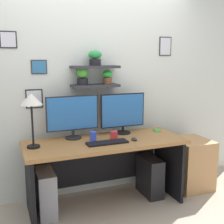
# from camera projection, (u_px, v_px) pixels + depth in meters

# --- Properties ---
(ground_plane) EXTENTS (8.00, 8.00, 0.00)m
(ground_plane) POSITION_uv_depth(u_px,v_px,m) (105.00, 204.00, 3.32)
(ground_plane) COLOR tan
(back_wall_assembly) EXTENTS (4.40, 0.24, 2.70)m
(back_wall_assembly) POSITION_uv_depth(u_px,v_px,m) (92.00, 82.00, 3.46)
(back_wall_assembly) COLOR silver
(back_wall_assembly) RESTS_ON ground
(desk) EXTENTS (1.75, 0.68, 0.75)m
(desk) POSITION_uv_depth(u_px,v_px,m) (103.00, 157.00, 3.27)
(desk) COLOR #9E6B38
(desk) RESTS_ON ground
(monitor_left) EXTENTS (0.58, 0.18, 0.48)m
(monitor_left) POSITION_uv_depth(u_px,v_px,m) (73.00, 115.00, 3.22)
(monitor_left) COLOR black
(monitor_left) RESTS_ON desk
(monitor_right) EXTENTS (0.55, 0.18, 0.48)m
(monitor_right) POSITION_uv_depth(u_px,v_px,m) (123.00, 112.00, 3.44)
(monitor_right) COLOR black
(monitor_right) RESTS_ON desk
(keyboard) EXTENTS (0.44, 0.14, 0.02)m
(keyboard) POSITION_uv_depth(u_px,v_px,m) (107.00, 143.00, 3.07)
(keyboard) COLOR black
(keyboard) RESTS_ON desk
(computer_mouse) EXTENTS (0.06, 0.09, 0.03)m
(computer_mouse) POSITION_uv_depth(u_px,v_px,m) (134.00, 139.00, 3.18)
(computer_mouse) COLOR #2D2D33
(computer_mouse) RESTS_ON desk
(desk_lamp) EXTENTS (0.22, 0.22, 0.55)m
(desk_lamp) POSITION_uv_depth(u_px,v_px,m) (31.00, 103.00, 2.85)
(desk_lamp) COLOR black
(desk_lamp) RESTS_ON desk
(cell_phone) EXTENTS (0.11, 0.15, 0.01)m
(cell_phone) POSITION_uv_depth(u_px,v_px,m) (157.00, 130.00, 3.60)
(cell_phone) COLOR green
(cell_phone) RESTS_ON desk
(coffee_mug) EXTENTS (0.08, 0.08, 0.09)m
(coffee_mug) POSITION_uv_depth(u_px,v_px,m) (114.00, 135.00, 3.22)
(coffee_mug) COLOR red
(coffee_mug) RESTS_ON desk
(pen_cup) EXTENTS (0.07, 0.07, 0.10)m
(pen_cup) POSITION_uv_depth(u_px,v_px,m) (93.00, 136.00, 3.17)
(pen_cup) COLOR blue
(pen_cup) RESTS_ON desk
(drawer_cabinet) EXTENTS (0.44, 0.50, 0.63)m
(drawer_cabinet) POSITION_uv_depth(u_px,v_px,m) (190.00, 163.00, 3.72)
(drawer_cabinet) COLOR tan
(drawer_cabinet) RESTS_ON ground
(computer_tower_left) EXTENTS (0.18, 0.40, 0.48)m
(computer_tower_left) POSITION_uv_depth(u_px,v_px,m) (46.00, 193.00, 3.07)
(computer_tower_left) COLOR #99999E
(computer_tower_left) RESTS_ON ground
(computer_tower_right) EXTENTS (0.18, 0.40, 0.46)m
(computer_tower_right) POSITION_uv_depth(u_px,v_px,m) (150.00, 176.00, 3.52)
(computer_tower_right) COLOR black
(computer_tower_right) RESTS_ON ground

